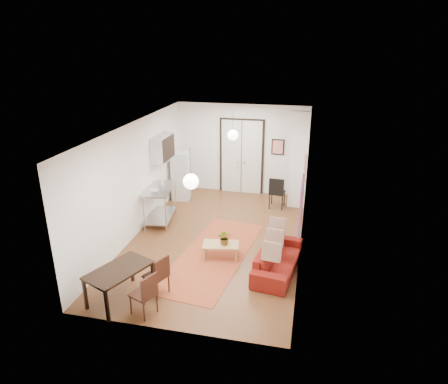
% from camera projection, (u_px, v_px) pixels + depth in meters
% --- Properties ---
extents(floor, '(7.00, 7.00, 0.00)m').
position_uv_depth(floor, '(217.00, 239.00, 10.19)').
color(floor, brown).
rests_on(floor, ground).
extents(ceiling, '(4.20, 7.00, 0.02)m').
position_uv_depth(ceiling, '(216.00, 126.00, 9.15)').
color(ceiling, silver).
rests_on(ceiling, wall_back).
extents(wall_back, '(4.20, 0.02, 2.90)m').
position_uv_depth(wall_back, '(242.00, 149.00, 12.86)').
color(wall_back, white).
rests_on(wall_back, floor).
extents(wall_front, '(4.20, 0.02, 2.90)m').
position_uv_depth(wall_front, '(165.00, 258.00, 6.48)').
color(wall_front, white).
rests_on(wall_front, floor).
extents(wall_left, '(0.02, 7.00, 2.90)m').
position_uv_depth(wall_left, '(136.00, 179.00, 10.10)').
color(wall_left, white).
rests_on(wall_left, floor).
extents(wall_right, '(0.02, 7.00, 2.90)m').
position_uv_depth(wall_right, '(304.00, 193.00, 9.24)').
color(wall_right, white).
rests_on(wall_right, floor).
extents(double_doors, '(1.44, 0.06, 2.50)m').
position_uv_depth(double_doors, '(242.00, 157.00, 12.91)').
color(double_doors, white).
rests_on(double_doors, wall_back).
extents(stub_partition, '(0.50, 0.10, 2.90)m').
position_uv_depth(stub_partition, '(299.00, 161.00, 11.61)').
color(stub_partition, white).
rests_on(stub_partition, floor).
extents(wall_cabinet, '(0.35, 1.00, 0.70)m').
position_uv_depth(wall_cabinet, '(163.00, 148.00, 11.27)').
color(wall_cabinet, silver).
rests_on(wall_cabinet, wall_left).
extents(painting_popart, '(0.05, 1.00, 1.00)m').
position_uv_depth(painting_popart, '(301.00, 205.00, 8.04)').
color(painting_popart, red).
rests_on(painting_popart, wall_right).
extents(painting_abstract, '(0.05, 0.50, 0.60)m').
position_uv_depth(painting_abstract, '(305.00, 168.00, 9.85)').
color(painting_abstract, '#ECE2C5').
rests_on(painting_abstract, wall_right).
extents(poster_back, '(0.40, 0.03, 0.50)m').
position_uv_depth(poster_back, '(278.00, 147.00, 12.54)').
color(poster_back, red).
rests_on(poster_back, wall_back).
extents(print_left, '(0.03, 0.44, 0.54)m').
position_uv_depth(print_left, '(164.00, 142.00, 11.74)').
color(print_left, olive).
rests_on(print_left, wall_left).
extents(pendant_back, '(0.30, 0.30, 0.80)m').
position_uv_depth(pendant_back, '(233.00, 135.00, 11.20)').
color(pendant_back, white).
rests_on(pendant_back, ceiling).
extents(pendant_front, '(0.30, 0.30, 0.80)m').
position_uv_depth(pendant_front, '(191.00, 181.00, 7.56)').
color(pendant_front, white).
rests_on(pendant_front, ceiling).
extents(kilim_rug, '(1.89, 3.97, 0.01)m').
position_uv_depth(kilim_rug, '(214.00, 255.00, 9.43)').
color(kilim_rug, '#BD4B2F').
rests_on(kilim_rug, floor).
extents(sofa, '(2.01, 1.01, 0.56)m').
position_uv_depth(sofa, '(278.00, 259.00, 8.72)').
color(sofa, maroon).
rests_on(sofa, floor).
extents(coffee_table, '(0.88, 0.58, 0.36)m').
position_uv_depth(coffee_table, '(221.00, 246.00, 9.20)').
color(coffee_table, tan).
rests_on(coffee_table, floor).
extents(potted_plant, '(0.32, 0.36, 0.36)m').
position_uv_depth(potted_plant, '(225.00, 237.00, 9.10)').
color(potted_plant, '#2B612D').
rests_on(potted_plant, coffee_table).
extents(kitchen_counter, '(0.84, 1.41, 1.02)m').
position_uv_depth(kitchen_counter, '(160.00, 200.00, 10.89)').
color(kitchen_counter, '#AFB0B3').
rests_on(kitchen_counter, floor).
extents(bowl, '(0.30, 0.30, 0.06)m').
position_uv_depth(bowl, '(155.00, 191.00, 10.48)').
color(bowl, beige).
rests_on(bowl, kitchen_counter).
extents(soap_bottle, '(0.12, 0.12, 0.21)m').
position_uv_depth(soap_bottle, '(162.00, 181.00, 10.96)').
color(soap_bottle, teal).
rests_on(soap_bottle, kitchen_counter).
extents(fridge, '(0.61, 0.61, 1.52)m').
position_uv_depth(fridge, '(181.00, 176.00, 12.52)').
color(fridge, silver).
rests_on(fridge, floor).
extents(dining_table, '(1.13, 1.42, 0.69)m').
position_uv_depth(dining_table, '(119.00, 273.00, 7.61)').
color(dining_table, black).
rests_on(dining_table, floor).
extents(dining_chair_near, '(0.53, 0.63, 0.85)m').
position_uv_depth(dining_chair_near, '(157.00, 270.00, 7.92)').
color(dining_chair_near, '#3C1D13').
rests_on(dining_chair_near, floor).
extents(dining_chair_far, '(0.53, 0.63, 0.85)m').
position_uv_depth(dining_chair_far, '(145.00, 288.00, 7.35)').
color(dining_chair_far, '#3C1D13').
rests_on(dining_chair_far, floor).
extents(black_side_chair, '(0.48, 0.48, 0.97)m').
position_uv_depth(black_side_chair, '(278.00, 189.00, 12.00)').
color(black_side_chair, black).
rests_on(black_side_chair, floor).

